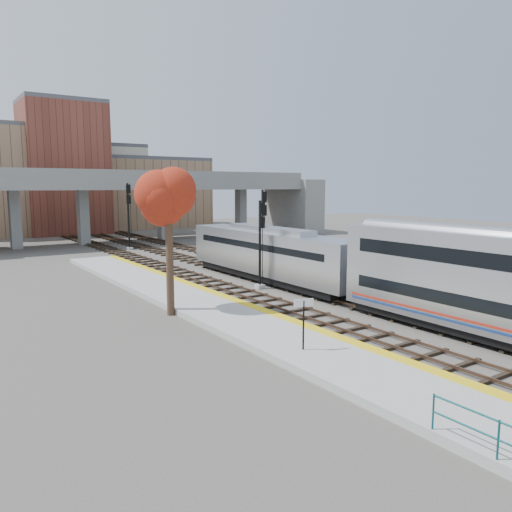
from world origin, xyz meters
TOP-DOWN VIEW (x-y plane):
  - ground at (0.00, 0.00)m, footprint 160.00×160.00m
  - platform at (-7.25, 0.00)m, footprint 4.50×60.00m
  - yellow_strip at (-5.35, 0.00)m, footprint 0.70×60.00m
  - tracks at (0.93, 12.50)m, footprint 10.70×95.00m
  - overpass at (4.92, 45.00)m, footprint 54.00×12.00m
  - buildings_far at (1.26, 66.57)m, footprint 43.00×21.00m
  - parking_lot at (14.00, 28.00)m, footprint 14.00×18.00m
  - locomotive at (1.00, 10.86)m, footprint 3.02×19.05m
  - signal_mast_near at (-1.10, 9.04)m, footprint 0.60×0.64m
  - signal_mast_mid at (3.00, 14.61)m, footprint 0.60×0.64m
  - signal_mast_far at (-1.10, 36.28)m, footprint 0.60×0.64m
  - station_sign at (-7.94, -4.22)m, footprint 0.88×0.30m
  - tree at (-9.71, 5.78)m, footprint 3.60×3.60m
  - car_a at (12.71, 22.33)m, footprint 1.34×3.33m
  - car_b at (14.86, 25.51)m, footprint 2.20×3.50m
  - car_c at (18.17, 31.63)m, footprint 2.01×4.57m

SIDE VIEW (x-z plane):
  - ground at x=0.00m, z-range 0.00..0.00m
  - parking_lot at x=14.00m, z-range 0.00..0.04m
  - tracks at x=0.93m, z-range -0.05..0.20m
  - platform at x=-7.25m, z-range 0.00..0.35m
  - yellow_strip at x=-5.35m, z-range 0.35..0.36m
  - car_b at x=14.86m, z-range 0.04..1.13m
  - car_a at x=12.71m, z-range 0.04..1.17m
  - car_c at x=18.17m, z-range 0.04..1.34m
  - station_sign at x=-7.94m, z-range 0.84..3.12m
  - locomotive at x=1.00m, z-range 0.23..4.33m
  - signal_mast_near at x=-1.10m, z-range -0.14..6.32m
  - signal_mast_mid at x=3.00m, z-range 0.00..7.17m
  - signal_mast_far at x=-1.10m, z-range 0.11..7.94m
  - overpass at x=4.92m, z-range 1.06..10.56m
  - tree at x=-9.71m, z-range 2.17..11.17m
  - buildings_far at x=1.26m, z-range -2.42..18.18m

